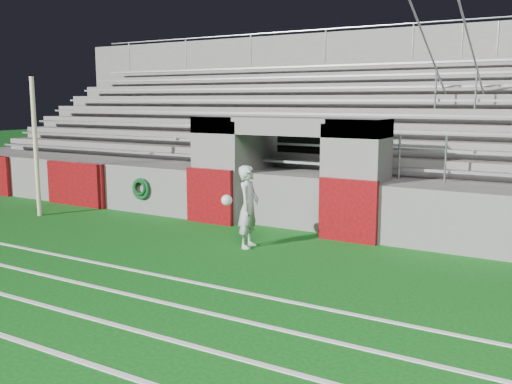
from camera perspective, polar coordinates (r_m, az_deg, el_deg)
The scene contains 5 objects.
ground at distance 10.78m, azimuth -5.86°, elevation -7.01°, with size 90.00×90.00×0.00m, color #0D5112.
field_post at distance 15.81m, azimuth -21.17°, elevation 4.19°, with size 0.11×0.11×3.59m, color beige.
stadium_structure at distance 17.47m, azimuth 9.87°, elevation 4.09°, with size 26.00×8.48×5.42m.
goalkeeper_with_ball at distance 11.63m, azimuth -0.81°, elevation -1.46°, with size 0.73×0.72×1.69m.
hose_coil at distance 15.37m, azimuth -11.47°, elevation 0.34°, with size 0.59×0.15×0.59m.
Camera 1 is at (6.21, -8.29, 2.99)m, focal length 40.00 mm.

